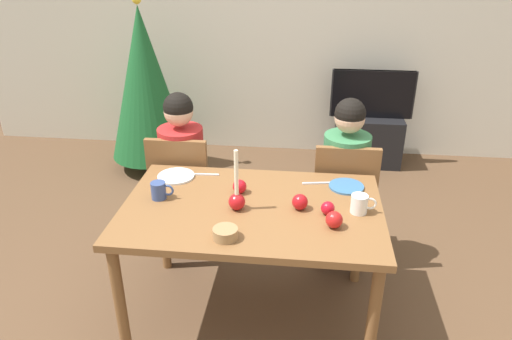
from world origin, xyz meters
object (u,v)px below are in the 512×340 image
(person_right_child, at_px, (344,186))
(christmas_tree, at_px, (145,84))
(chair_left, at_px, (183,187))
(apple_near_candle, at_px, (334,220))
(candle_centerpiece, at_px, (237,198))
(apple_by_left_plate, at_px, (240,186))
(mug_right, at_px, (360,204))
(dining_table, at_px, (252,219))
(mug_left, at_px, (159,190))
(bowl_walnuts, at_px, (225,233))
(chair_right, at_px, (343,196))
(plate_right, at_px, (346,186))
(apple_far_edge, at_px, (300,202))
(tv_stand, at_px, (368,140))
(plate_left, at_px, (176,176))
(apple_by_right_mug, at_px, (328,208))
(person_left_child, at_px, (183,177))
(tv, at_px, (373,94))

(person_right_child, relative_size, christmas_tree, 0.72)
(chair_left, distance_m, apple_near_candle, 1.28)
(candle_centerpiece, xyz_separation_m, apple_near_candle, (0.51, -0.12, -0.03))
(person_right_child, height_order, apple_by_left_plate, person_right_child)
(apple_by_left_plate, bearing_deg, mug_right, -12.14)
(dining_table, distance_m, candle_centerpiece, 0.17)
(mug_left, relative_size, bowl_walnuts, 1.05)
(chair_right, distance_m, bowl_walnuts, 1.15)
(plate_right, relative_size, apple_far_edge, 2.37)
(tv_stand, height_order, apple_far_edge, apple_far_edge)
(apple_far_edge, bearing_deg, apple_near_candle, -42.41)
(candle_centerpiece, distance_m, mug_left, 0.45)
(plate_left, bearing_deg, chair_left, 99.94)
(person_right_child, height_order, tv_stand, person_right_child)
(christmas_tree, xyz_separation_m, apple_by_right_mug, (1.63, -1.99, -0.05))
(chair_left, relative_size, person_left_child, 0.77)
(apple_by_right_mug, bearing_deg, tv, 78.36)
(plate_left, bearing_deg, mug_right, -15.33)
(christmas_tree, bearing_deg, plate_right, -43.82)
(chair_left, relative_size, mug_left, 7.03)
(chair_left, height_order, apple_far_edge, chair_left)
(chair_left, distance_m, apple_by_right_mug, 1.19)
(apple_by_left_plate, bearing_deg, person_left_child, 133.15)
(plate_right, height_order, apple_by_left_plate, apple_by_left_plate)
(chair_left, xyz_separation_m, apple_far_edge, (0.81, -0.61, 0.28))
(person_right_child, bearing_deg, apple_far_edge, -113.59)
(tv_stand, xyz_separation_m, apple_far_edge, (-0.63, -2.30, 0.55))
(person_left_child, height_order, apple_by_right_mug, person_left_child)
(tv_stand, bearing_deg, plate_right, -100.24)
(tv, relative_size, apple_far_edge, 9.26)
(candle_centerpiece, height_order, mug_right, candle_centerpiece)
(chair_left, xyz_separation_m, christmas_tree, (-0.68, 1.35, 0.33))
(apple_near_candle, distance_m, apple_far_edge, 0.24)
(mug_right, bearing_deg, dining_table, -179.81)
(person_left_child, distance_m, apple_far_edge, 1.06)
(candle_centerpiece, bearing_deg, apple_far_edge, 6.71)
(tv_stand, xyz_separation_m, apple_near_candle, (-0.45, -2.46, 0.55))
(christmas_tree, xyz_separation_m, apple_by_left_plate, (1.14, -1.81, -0.05))
(chair_left, bearing_deg, bowl_walnuts, -63.38)
(plate_left, bearing_deg, apple_by_left_plate, -20.21)
(dining_table, height_order, mug_left, mug_left)
(candle_centerpiece, bearing_deg, dining_table, 27.71)
(chair_right, distance_m, christmas_tree, 2.24)
(plate_left, bearing_deg, dining_table, -30.59)
(mug_right, distance_m, apple_far_edge, 0.31)
(christmas_tree, distance_m, candle_centerpiece, 2.30)
(dining_table, bearing_deg, apple_by_left_plate, 121.23)
(apple_by_left_plate, bearing_deg, bowl_walnuts, -90.36)
(tv, xyz_separation_m, apple_far_edge, (-0.63, -2.30, 0.08))
(plate_left, bearing_deg, apple_far_edge, -21.32)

